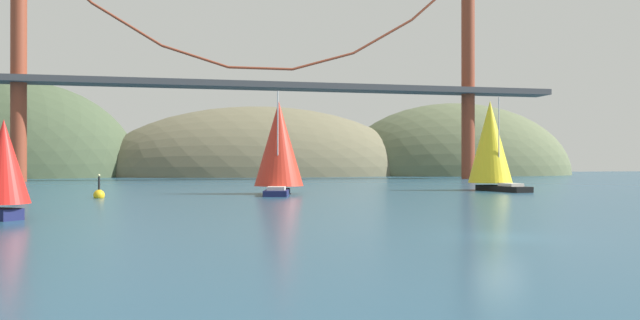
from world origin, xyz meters
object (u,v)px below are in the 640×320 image
object	(u,v)px
sailboat_scarlet_sail	(279,146)
sailboat_red_spinnaker	(1,167)
sailboat_yellow_sail	(491,144)
channel_buoy	(99,194)

from	to	relation	value
sailboat_scarlet_sail	sailboat_red_spinnaker	size ratio (longest dim) A/B	1.61
sailboat_yellow_sail	sailboat_scarlet_sail	xyz separation A→B (m)	(-27.63, -3.09, -0.47)
channel_buoy	sailboat_yellow_sail	bearing A→B (deg)	8.95
sailboat_red_spinnaker	channel_buoy	bearing A→B (deg)	83.03
sailboat_yellow_sail	sailboat_scarlet_sail	world-z (taller)	sailboat_yellow_sail
sailboat_scarlet_sail	sailboat_red_spinnaker	xyz separation A→B (m)	(-21.47, -27.19, -2.17)
sailboat_yellow_sail	channel_buoy	xyz separation A→B (m)	(-46.28, -7.29, -5.55)
sailboat_yellow_sail	sailboat_red_spinnaker	bearing A→B (deg)	-148.33
sailboat_yellow_sail	channel_buoy	world-z (taller)	sailboat_yellow_sail
sailboat_yellow_sail	sailboat_red_spinnaker	size ratio (longest dim) A/B	1.66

